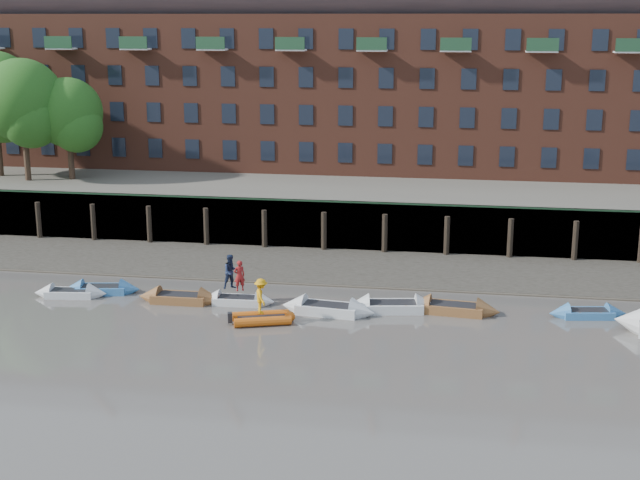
% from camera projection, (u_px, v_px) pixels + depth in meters
% --- Properties ---
extents(ground, '(220.00, 220.00, 0.00)m').
position_uv_depth(ground, '(289.00, 382.00, 37.59)').
color(ground, '#5B554F').
rests_on(ground, ground).
extents(foreshore, '(110.00, 8.00, 0.50)m').
position_uv_depth(foreshore, '(346.00, 267.00, 54.82)').
color(foreshore, '#3D382F').
rests_on(foreshore, ground).
extents(mud_band, '(110.00, 1.60, 0.10)m').
position_uv_depth(mud_band, '(338.00, 283.00, 51.57)').
color(mud_band, '#4C4336').
rests_on(mud_band, ground).
extents(river_wall, '(110.00, 1.23, 3.30)m').
position_uv_depth(river_wall, '(355.00, 226.00, 58.62)').
color(river_wall, '#2D2A26').
rests_on(river_wall, ground).
extents(bank_terrace, '(110.00, 28.00, 3.20)m').
position_uv_depth(bank_terrace, '(376.00, 188.00, 71.65)').
color(bank_terrace, '#5E594D').
rests_on(bank_terrace, ground).
extents(apartment_terrace, '(80.60, 15.56, 20.98)m').
position_uv_depth(apartment_terrace, '(380.00, 45.00, 69.87)').
color(apartment_terrace, brown).
rests_on(apartment_terrace, bank_terrace).
extents(tree_cluster, '(11.76, 7.74, 9.40)m').
position_uv_depth(tree_cluster, '(20.00, 100.00, 65.59)').
color(tree_cluster, '#3A281C').
rests_on(tree_cluster, bank_terrace).
extents(rowboat_0, '(4.15, 1.64, 1.17)m').
position_uv_depth(rowboat_0, '(70.00, 293.00, 49.02)').
color(rowboat_0, silver).
rests_on(rowboat_0, ground).
extents(rowboat_1, '(4.40, 1.94, 1.23)m').
position_uv_depth(rowboat_1, '(102.00, 289.00, 49.66)').
color(rowboat_1, teal).
rests_on(rowboat_1, ground).
extents(rowboat_2, '(4.62, 1.38, 1.34)m').
position_uv_depth(rowboat_2, '(180.00, 298.00, 48.07)').
color(rowboat_2, brown).
rests_on(rowboat_2, ground).
extents(rowboat_3, '(4.07, 1.30, 1.17)m').
position_uv_depth(rowboat_3, '(238.00, 300.00, 47.78)').
color(rowboat_3, silver).
rests_on(rowboat_3, ground).
extents(rowboat_4, '(5.13, 2.03, 1.45)m').
position_uv_depth(rowboat_4, '(328.00, 309.00, 46.23)').
color(rowboat_4, silver).
rests_on(rowboat_4, ground).
extents(rowboat_5, '(5.08, 2.25, 1.42)m').
position_uv_depth(rowboat_5, '(392.00, 307.00, 46.61)').
color(rowboat_5, silver).
rests_on(rowboat_5, ground).
extents(rowboat_6, '(4.94, 1.89, 1.40)m').
position_uv_depth(rowboat_6, '(453.00, 308.00, 46.33)').
color(rowboat_6, brown).
rests_on(rowboat_6, ground).
extents(rowboat_7, '(4.09, 1.76, 1.15)m').
position_uv_depth(rowboat_7, '(588.00, 313.00, 45.69)').
color(rowboat_7, teal).
rests_on(rowboat_7, ground).
extents(rib_tender, '(3.22, 2.33, 0.54)m').
position_uv_depth(rib_tender, '(264.00, 318.00, 44.87)').
color(rib_tender, '#C8560F').
rests_on(rib_tender, ground).
extents(person_rower_a, '(0.73, 0.66, 1.67)m').
position_uv_depth(person_rower_a, '(239.00, 276.00, 47.33)').
color(person_rower_a, maroon).
rests_on(person_rower_a, rowboat_3).
extents(person_rower_b, '(1.16, 1.11, 1.88)m').
position_uv_depth(person_rower_b, '(231.00, 272.00, 47.68)').
color(person_rower_b, '#19233F').
rests_on(person_rower_b, rowboat_3).
extents(person_rib_crew, '(1.08, 1.33, 1.80)m').
position_uv_depth(person_rib_crew, '(261.00, 296.00, 44.56)').
color(person_rib_crew, orange).
rests_on(person_rib_crew, rib_tender).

